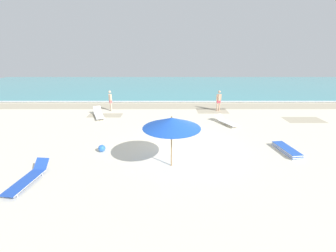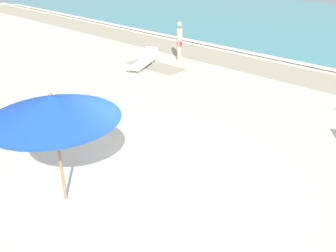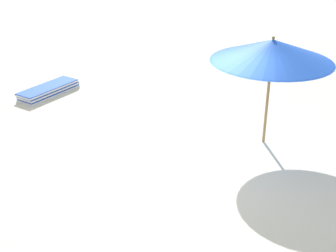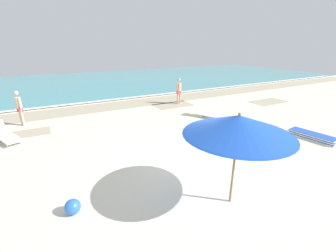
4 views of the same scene
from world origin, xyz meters
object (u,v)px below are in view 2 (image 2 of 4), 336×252
Objects in this scene: beach_umbrella at (52,108)px; beach_ball at (38,119)px; sun_lounger_under_umbrella at (143,62)px; beachgoer_shoreline_child at (179,39)px.

beach_ball is at bearing 157.99° from beach_umbrella.
sun_lounger_under_umbrella is 6.54m from beach_ball.
beach_umbrella is 4.39m from beach_ball.
beach_umbrella is at bearing -22.01° from beach_ball.
beachgoer_shoreline_child is at bearing 100.06° from beach_ball.
sun_lounger_under_umbrella is (-5.64, 7.72, -1.90)m from beach_umbrella.
beachgoer_shoreline_child is at bearing 49.75° from sun_lounger_under_umbrella.
beach_umbrella is 6.84× the size of beach_ball.
beach_ball is at bearing -13.25° from beachgoer_shoreline_child.
sun_lounger_under_umbrella is at bearing 107.60° from beach_ball.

